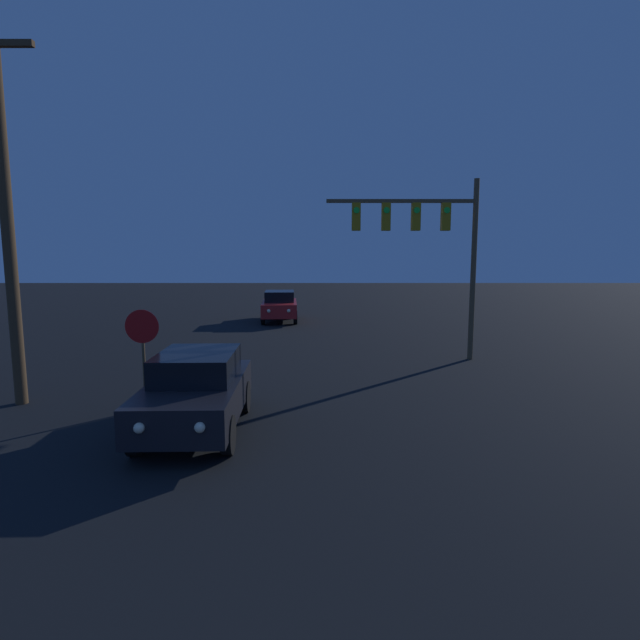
# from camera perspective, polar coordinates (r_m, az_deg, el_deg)

# --- Properties ---
(car_near) EXTENTS (1.92, 4.04, 1.60)m
(car_near) POSITION_cam_1_polar(r_m,az_deg,el_deg) (10.51, -14.06, -7.85)
(car_near) COLOR black
(car_near) RESTS_ON ground_plane
(car_far) EXTENTS (2.02, 4.08, 1.60)m
(car_far) POSITION_cam_1_polar(r_m,az_deg,el_deg) (26.64, -4.76, 1.66)
(car_far) COLOR #B21E1E
(car_far) RESTS_ON ground_plane
(traffic_signal_mast) EXTENTS (5.01, 0.30, 6.02)m
(traffic_signal_mast) POSITION_cam_1_polar(r_m,az_deg,el_deg) (17.10, 11.99, 9.58)
(traffic_signal_mast) COLOR brown
(traffic_signal_mast) RESTS_ON ground_plane
(stop_sign) EXTENTS (0.77, 0.07, 2.33)m
(stop_sign) POSITION_cam_1_polar(r_m,az_deg,el_deg) (12.06, -19.73, -2.14)
(stop_sign) COLOR brown
(stop_sign) RESTS_ON ground_plane
(utility_pole) EXTENTS (1.80, 0.28, 9.08)m
(utility_pole) POSITION_cam_1_polar(r_m,az_deg,el_deg) (13.75, -32.39, 11.12)
(utility_pole) COLOR #4C3823
(utility_pole) RESTS_ON ground_plane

